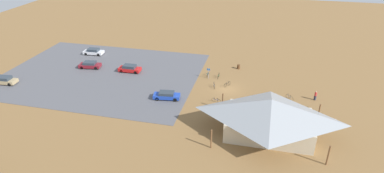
# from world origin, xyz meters

# --- Properties ---
(ground) EXTENTS (160.00, 160.00, 0.00)m
(ground) POSITION_xyz_m (0.00, 0.00, 0.00)
(ground) COLOR olive
(ground) RESTS_ON ground
(parking_lot_asphalt) EXTENTS (37.62, 28.68, 0.05)m
(parking_lot_asphalt) POSITION_xyz_m (24.79, -0.86, 0.03)
(parking_lot_asphalt) COLOR #56565B
(parking_lot_asphalt) RESTS_ON ground
(bike_pavilion) EXTENTS (14.89, 10.51, 5.50)m
(bike_pavilion) POSITION_xyz_m (-7.52, 12.11, 3.15)
(bike_pavilion) COLOR beige
(bike_pavilion) RESTS_ON ground
(trash_bin) EXTENTS (0.60, 0.60, 0.90)m
(trash_bin) POSITION_xyz_m (-1.16, -9.32, 0.45)
(trash_bin) COLOR brown
(trash_bin) RESTS_ON ground
(lot_sign) EXTENTS (0.56, 0.08, 2.20)m
(lot_sign) POSITION_xyz_m (3.95, -3.43, 1.41)
(lot_sign) COLOR #99999E
(lot_sign) RESTS_ON ground
(bicycle_silver_edge_south) EXTENTS (1.16, 1.29, 0.87)m
(bicycle_silver_edge_south) POSITION_xyz_m (-10.83, 1.37, 0.39)
(bicycle_silver_edge_south) COLOR black
(bicycle_silver_edge_south) RESTS_ON ground
(bicycle_black_lone_west) EXTENTS (1.01, 1.59, 0.82)m
(bicycle_black_lone_west) POSITION_xyz_m (0.03, -1.11, 0.39)
(bicycle_black_lone_west) COLOR black
(bicycle_black_lone_west) RESTS_ON ground
(bicycle_teal_by_bin) EXTENTS (0.48, 1.69, 0.82)m
(bicycle_teal_by_bin) POSITION_xyz_m (4.26, -4.46, 0.38)
(bicycle_teal_by_bin) COLOR black
(bicycle_teal_by_bin) RESTS_ON ground
(bicycle_orange_yard_front) EXTENTS (1.46, 1.18, 0.89)m
(bicycle_orange_yard_front) POSITION_xyz_m (0.73, 9.63, 0.40)
(bicycle_orange_yard_front) COLOR black
(bicycle_orange_yard_front) RESTS_ON ground
(bicycle_green_back_row) EXTENTS (0.48, 1.69, 0.84)m
(bicycle_green_back_row) POSITION_xyz_m (2.13, -4.21, 0.36)
(bicycle_green_back_row) COLOR black
(bicycle_green_back_row) RESTS_ON ground
(bicycle_red_lone_east) EXTENTS (1.63, 0.63, 0.90)m
(bicycle_red_lone_east) POSITION_xyz_m (-13.10, 5.00, 0.39)
(bicycle_red_lone_east) COLOR black
(bicycle_red_lone_east) RESTS_ON ground
(bicycle_yellow_front_row) EXTENTS (1.80, 0.48, 0.81)m
(bicycle_yellow_front_row) POSITION_xyz_m (-9.91, 3.45, 0.38)
(bicycle_yellow_front_row) COLOR black
(bicycle_yellow_front_row) RESTS_ON ground
(bicycle_blue_near_sign) EXTENTS (1.62, 0.57, 0.79)m
(bicycle_blue_near_sign) POSITION_xyz_m (1.00, 5.07, 0.35)
(bicycle_blue_near_sign) COLOR black
(bicycle_blue_near_sign) RESTS_ON ground
(bicycle_white_near_porch) EXTENTS (0.60, 1.59, 0.84)m
(bicycle_white_near_porch) POSITION_xyz_m (2.24, -0.11, 0.36)
(bicycle_white_near_porch) COLOR black
(bicycle_white_near_porch) RESTS_ON ground
(car_tan_aisle_side) EXTENTS (4.69, 2.18, 1.42)m
(car_tan_aisle_side) POSITION_xyz_m (40.10, 7.42, 0.75)
(car_tan_aisle_side) COLOR tan
(car_tan_aisle_side) RESTS_ON parking_lot_asphalt
(car_red_back_corner) EXTENTS (4.37, 1.88, 1.44)m
(car_red_back_corner) POSITION_xyz_m (19.70, -2.80, 0.76)
(car_red_back_corner) COLOR red
(car_red_back_corner) RESTS_ON parking_lot_asphalt
(car_blue_second_row) EXTENTS (4.62, 2.27, 1.31)m
(car_blue_second_row) POSITION_xyz_m (9.29, 5.98, 0.71)
(car_blue_second_row) COLOR #1E42B2
(car_blue_second_row) RESTS_ON parking_lot_asphalt
(car_white_by_curb) EXTENTS (4.49, 2.15, 1.37)m
(car_white_by_curb) POSITION_xyz_m (31.35, -9.65, 0.73)
(car_white_by_curb) COLOR white
(car_white_by_curb) RESTS_ON parking_lot_asphalt
(car_maroon_near_entry) EXTENTS (4.50, 2.43, 1.34)m
(car_maroon_near_entry) POSITION_xyz_m (28.34, -2.70, 0.72)
(car_maroon_near_entry) COLOR maroon
(car_maroon_near_entry) RESTS_ON parking_lot_asphalt
(visitor_crossing_yard) EXTENTS (0.40, 0.39, 1.65)m
(visitor_crossing_yard) POSITION_xyz_m (-14.98, 0.54, 0.86)
(visitor_crossing_yard) COLOR #2D3347
(visitor_crossing_yard) RESTS_ON ground
(visitor_at_bikes) EXTENTS (0.39, 0.40, 1.66)m
(visitor_at_bikes) POSITION_xyz_m (-16.75, 8.63, 0.87)
(visitor_at_bikes) COLOR #2D3347
(visitor_at_bikes) RESTS_ON ground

